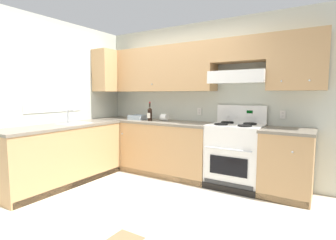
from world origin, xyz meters
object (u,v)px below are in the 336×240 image
Objects in this scene: stove at (235,155)px; paper_towel_roll at (164,117)px; bowl at (138,118)px; wine_bottle at (150,113)px.

paper_towel_roll is (-1.28, 0.07, 0.49)m from stove.
bowl is at bearing 179.88° from stove.
stove is 1.59m from wine_bottle.
stove is at bearing 3.11° from wine_bottle.
stove is 3.63× the size of wine_bottle.
wine_bottle is 1.17× the size of bowl.
wine_bottle is at bearing -144.62° from paper_towel_roll.
bowl is 0.54m from paper_towel_roll.
bowl is at bearing -173.43° from paper_towel_roll.
wine_bottle reaches higher than paper_towel_roll.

